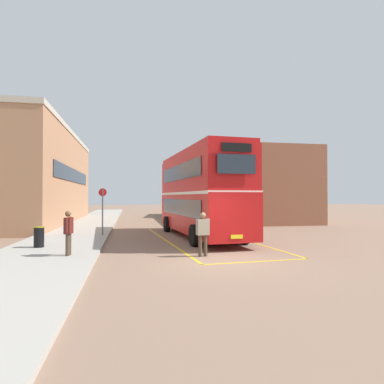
% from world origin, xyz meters
% --- Properties ---
extents(ground_plane, '(135.60, 135.60, 0.00)m').
position_xyz_m(ground_plane, '(0.00, 14.40, 0.00)').
color(ground_plane, '#846651').
extents(sidewalk_left, '(4.00, 57.60, 0.14)m').
position_xyz_m(sidewalk_left, '(-6.50, 16.80, 0.07)').
color(sidewalk_left, '#A39E93').
rests_on(sidewalk_left, ground).
extents(brick_building_left, '(5.44, 21.04, 7.80)m').
position_xyz_m(brick_building_left, '(-10.76, 18.96, 3.91)').
color(brick_building_left, '#AD7A56').
rests_on(brick_building_left, ground).
extents(depot_building_right, '(6.55, 17.12, 6.41)m').
position_xyz_m(depot_building_right, '(8.74, 21.15, 3.20)').
color(depot_building_right, brown).
rests_on(depot_building_right, ground).
extents(double_decker_bus, '(3.37, 10.70, 4.75)m').
position_xyz_m(double_decker_bus, '(0.52, 7.06, 2.51)').
color(double_decker_bus, black).
rests_on(double_decker_bus, ground).
extents(single_deck_bus, '(3.65, 8.94, 3.02)m').
position_xyz_m(single_deck_bus, '(2.76, 28.07, 1.64)').
color(single_deck_bus, black).
rests_on(single_deck_bus, ground).
extents(pedestrian_boarding, '(0.56, 0.29, 1.66)m').
position_xyz_m(pedestrian_boarding, '(-0.62, 1.12, 0.96)').
color(pedestrian_boarding, '#473828').
rests_on(pedestrian_boarding, ground).
extents(pedestrian_waiting_near, '(0.28, 0.54, 1.61)m').
position_xyz_m(pedestrian_waiting_near, '(-5.52, 1.46, 1.06)').
color(pedestrian_waiting_near, '#473828').
rests_on(pedestrian_waiting_near, sidewalk_left).
extents(litter_bin, '(0.44, 0.44, 0.87)m').
position_xyz_m(litter_bin, '(-7.09, 3.74, 0.58)').
color(litter_bin, black).
rests_on(litter_bin, sidewalk_left).
extents(bus_stop_sign, '(0.44, 0.08, 2.59)m').
position_xyz_m(bus_stop_sign, '(-4.81, 7.80, 1.70)').
color(bus_stop_sign, '#4C4C51').
rests_on(bus_stop_sign, sidewalk_left).
extents(bay_marking_yellow, '(5.14, 12.86, 0.01)m').
position_xyz_m(bay_marking_yellow, '(0.59, 5.12, 0.00)').
color(bay_marking_yellow, gold).
rests_on(bay_marking_yellow, ground).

